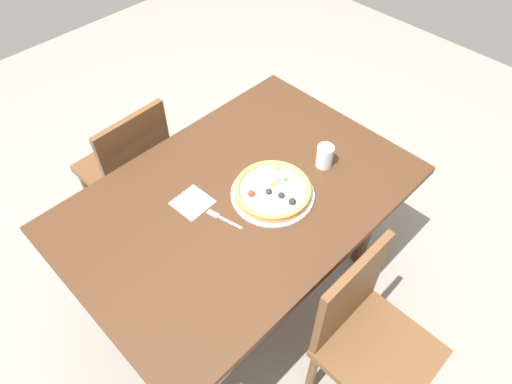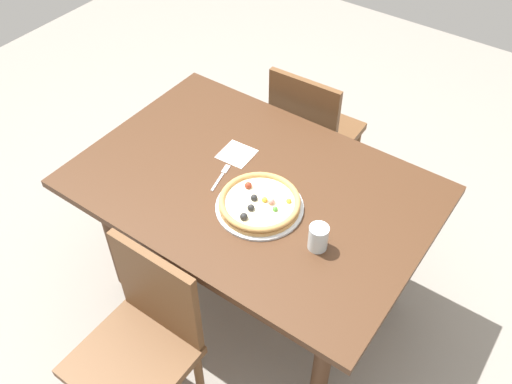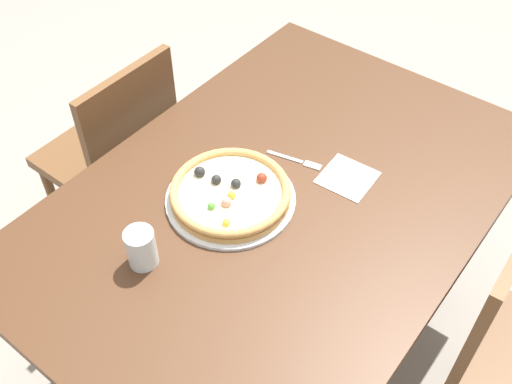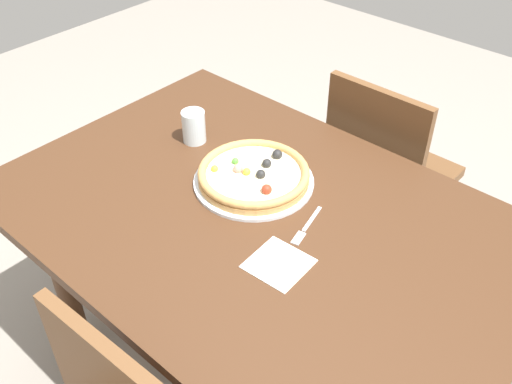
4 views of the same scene
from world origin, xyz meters
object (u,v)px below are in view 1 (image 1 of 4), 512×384
chair_far (130,167)px  pizza (273,190)px  napkin (193,203)px  chair_near (367,337)px  drinking_glass (325,156)px  plate (273,194)px  fork (222,218)px  dining_table (240,210)px

chair_far → pizza: chair_far is taller
chair_far → napkin: size_ratio=6.20×
chair_far → pizza: 0.88m
chair_far → pizza: size_ratio=2.69×
chair_near → napkin: bearing=-79.0°
chair_near → pizza: size_ratio=2.69×
chair_near → drinking_glass: size_ratio=8.29×
chair_near → plate: (0.11, 0.61, 0.26)m
chair_near → pizza: (0.11, 0.61, 0.29)m
fork → drinking_glass: bearing=-113.7°
chair_near → fork: size_ratio=5.29×
plate → pizza: 0.03m
drinking_glass → plate: bearing=172.5°
plate → pizza: bearing=-96.0°
fork → napkin: fork is taller
chair_far → drinking_glass: (0.51, -0.84, 0.31)m
dining_table → pizza: 0.19m
chair_far → drinking_glass: size_ratio=8.29×
plate → napkin: 0.33m
chair_near → drinking_glass: 0.76m
chair_far → fork: bearing=-92.8°
pizza → napkin: bearing=142.5°
chair_far → plate: 0.87m
plate → napkin: size_ratio=2.50×
plate → drinking_glass: 0.29m
plate → drinking_glass: (0.29, -0.04, 0.05)m
chair_near → plate: bearing=-99.8°
plate → pizza: pizza is taller
napkin → plate: bearing=-37.5°
dining_table → chair_near: 0.73m
dining_table → drinking_glass: bearing=-18.7°
drinking_glass → napkin: size_ratio=0.75×
fork → napkin: 0.15m
dining_table → drinking_glass: (0.39, -0.13, 0.15)m
plate → fork: bearing=166.1°
napkin → drinking_glass: bearing=-23.6°
chair_near → chair_far: size_ratio=1.00×
chair_near → pizza: 0.69m
plate → napkin: plate is taller
dining_table → plate: (0.10, -0.09, 0.10)m
dining_table → pizza: bearing=-42.9°
plate → drinking_glass: size_ratio=3.34×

